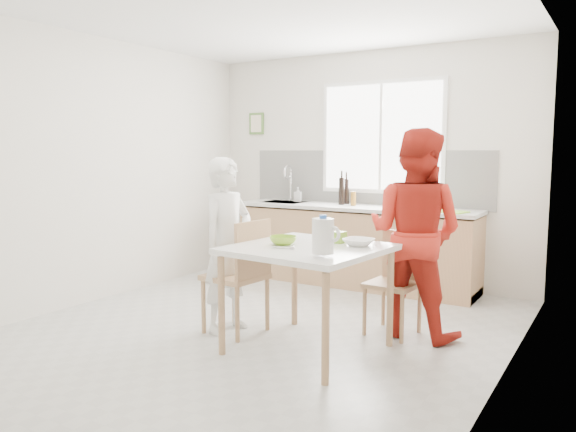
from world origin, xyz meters
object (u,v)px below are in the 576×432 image
dining_table (308,257)px  chair_far (396,277)px  bowl_green (283,240)px  milk_jug (324,236)px  person_red (415,233)px  bowl_white (359,242)px  wine_bottle_a (342,191)px  chair_left (242,271)px  wine_bottle_b (346,191)px  person_white (228,245)px

dining_table → chair_far: chair_far is taller
bowl_green → milk_jug: milk_jug is taller
person_red → bowl_white: bearing=72.0°
dining_table → bowl_white: 0.41m
person_red → wine_bottle_a: size_ratio=5.39×
bowl_green → dining_table: bearing=8.6°
bowl_green → bowl_white: bowl_green is taller
person_red → milk_jug: size_ratio=6.43×
dining_table → bowl_white: size_ratio=5.08×
chair_left → milk_jug: size_ratio=3.62×
bowl_green → wine_bottle_b: wine_bottle_b is taller
chair_left → person_white: (-0.16, 0.02, 0.21)m
wine_bottle_a → chair_far: bearing=-49.6°
milk_jug → dining_table: bearing=139.2°
dining_table → wine_bottle_b: wine_bottle_b is taller
person_white → bowl_green: 0.64m
person_red → bowl_green: (-0.78, -0.83, -0.01)m
person_white → bowl_green: person_white is taller
chair_left → wine_bottle_a: 2.21m
chair_far → dining_table: bearing=-113.2°
person_white → person_red: size_ratio=0.86×
chair_left → bowl_green: (0.47, -0.10, 0.32)m
bowl_white → wine_bottle_b: 2.39m
milk_jug → wine_bottle_b: bearing=117.8°
dining_table → person_red: 0.99m
chair_far → person_red: person_red is taller
person_red → person_white: bearing=32.5°
milk_jug → wine_bottle_b: size_ratio=0.89×
person_white → bowl_green: (0.63, -0.11, 0.11)m
milk_jug → bowl_green: bearing=156.3°
chair_left → person_white: bearing=-90.0°
dining_table → wine_bottle_a: size_ratio=3.63×
bowl_white → bowl_green: bearing=-154.5°
dining_table → chair_far: size_ratio=1.35×
bowl_green → chair_far: bearing=52.1°
person_red → wine_bottle_b: (-1.36, 1.53, 0.21)m
person_white → person_red: (1.40, 0.72, 0.12)m
dining_table → bowl_green: (-0.20, -0.03, 0.12)m
chair_far → wine_bottle_a: 1.97m
bowl_green → bowl_white: (0.53, 0.25, -0.00)m
bowl_green → milk_jug: (0.50, -0.28, 0.11)m
person_white → wine_bottle_a: (0.04, 2.12, 0.33)m
person_red → bowl_white: person_red is taller
chair_far → person_red: bearing=12.7°
person_white → chair_left: bearing=-90.0°
chair_far → wine_bottle_a: wine_bottle_a is taller
person_red → milk_jug: 1.14m
chair_left → person_red: bearing=125.9°
bowl_green → bowl_white: 0.58m
chair_far → milk_jug: bearing=-91.4°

